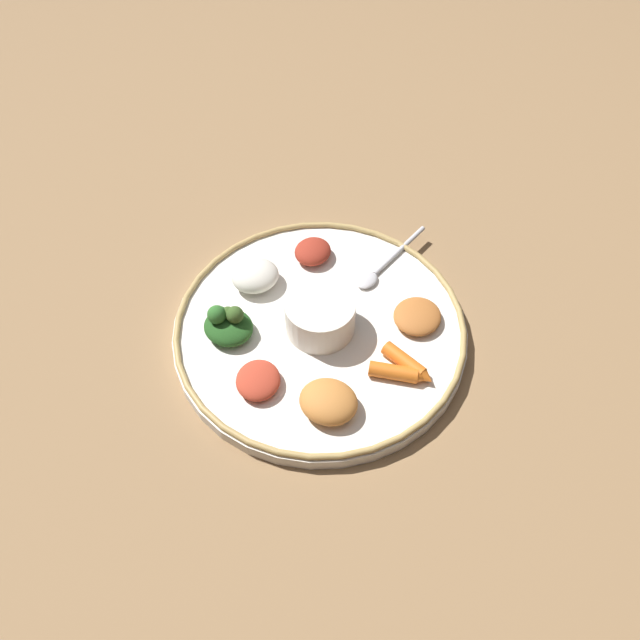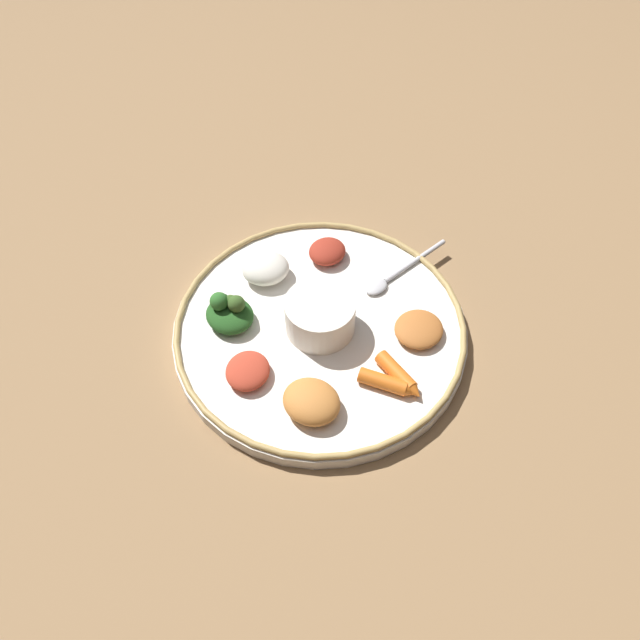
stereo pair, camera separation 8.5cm
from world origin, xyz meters
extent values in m
plane|color=olive|center=(0.00, 0.00, 0.00)|extent=(2.40, 2.40, 0.00)
cylinder|color=white|center=(0.00, 0.00, 0.01)|extent=(0.38, 0.38, 0.02)
torus|color=tan|center=(0.00, 0.00, 0.02)|extent=(0.38, 0.38, 0.01)
cylinder|color=silver|center=(0.00, 0.00, 0.04)|extent=(0.09, 0.09, 0.05)
cylinder|color=#99471E|center=(0.00, 0.00, 0.07)|extent=(0.08, 0.08, 0.01)
ellipsoid|color=silver|center=(0.09, -0.04, 0.02)|extent=(0.04, 0.04, 0.01)
cylinder|color=silver|center=(0.16, -0.08, 0.02)|extent=(0.11, 0.06, 0.01)
ellipsoid|color=#23511E|center=(-0.04, 0.11, 0.03)|extent=(0.07, 0.08, 0.03)
sphere|color=#23511E|center=(-0.03, 0.12, 0.05)|extent=(0.02, 0.02, 0.02)
sphere|color=#2D6628|center=(-0.04, 0.12, 0.05)|extent=(0.02, 0.02, 0.02)
sphere|color=#385623|center=(-0.03, 0.10, 0.05)|extent=(0.02, 0.02, 0.02)
sphere|color=#385623|center=(-0.03, 0.11, 0.05)|extent=(0.02, 0.02, 0.02)
cylinder|color=orange|center=(-0.05, -0.11, 0.03)|extent=(0.02, 0.06, 0.02)
cone|color=orange|center=(-0.05, -0.14, 0.03)|extent=(0.02, 0.02, 0.02)
cylinder|color=orange|center=(-0.03, -0.12, 0.03)|extent=(0.05, 0.06, 0.02)
cone|color=orange|center=(-0.05, -0.15, 0.03)|extent=(0.02, 0.02, 0.02)
ellipsoid|color=#B73D28|center=(-0.10, 0.05, 0.03)|extent=(0.07, 0.07, 0.02)
ellipsoid|color=#C67A38|center=(-0.11, -0.04, 0.03)|extent=(0.07, 0.08, 0.03)
ellipsoid|color=silver|center=(0.05, 0.10, 0.03)|extent=(0.08, 0.09, 0.03)
ellipsoid|color=#B2662D|center=(0.04, -0.12, 0.03)|extent=(0.08, 0.08, 0.02)
ellipsoid|color=maroon|center=(0.12, 0.04, 0.03)|extent=(0.07, 0.07, 0.02)
camera|label=1|loc=(-0.50, -0.13, 0.71)|focal=37.03mm
camera|label=2|loc=(-0.47, -0.21, 0.71)|focal=37.03mm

